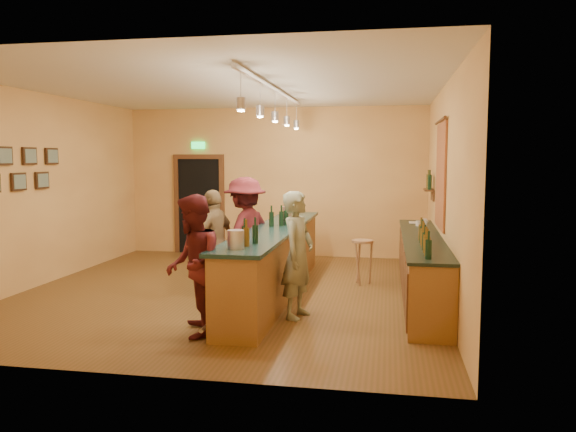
% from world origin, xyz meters
% --- Properties ---
extents(floor, '(7.00, 7.00, 0.00)m').
position_xyz_m(floor, '(0.00, 0.00, 0.00)').
color(floor, brown).
rests_on(floor, ground).
extents(ceiling, '(6.50, 7.00, 0.02)m').
position_xyz_m(ceiling, '(0.00, 0.00, 3.20)').
color(ceiling, silver).
rests_on(ceiling, wall_back).
extents(wall_back, '(6.50, 0.02, 3.20)m').
position_xyz_m(wall_back, '(0.00, 3.50, 1.60)').
color(wall_back, tan).
rests_on(wall_back, floor).
extents(wall_front, '(6.50, 0.02, 3.20)m').
position_xyz_m(wall_front, '(0.00, -3.50, 1.60)').
color(wall_front, tan).
rests_on(wall_front, floor).
extents(wall_left, '(0.02, 7.00, 3.20)m').
position_xyz_m(wall_left, '(-3.25, 0.00, 1.60)').
color(wall_left, tan).
rests_on(wall_left, floor).
extents(wall_right, '(0.02, 7.00, 3.20)m').
position_xyz_m(wall_right, '(3.25, 0.00, 1.60)').
color(wall_right, tan).
rests_on(wall_right, floor).
extents(doorway, '(1.15, 0.09, 2.48)m').
position_xyz_m(doorway, '(-1.70, 3.47, 1.13)').
color(doorway, black).
rests_on(doorway, wall_back).
extents(tapestry, '(0.03, 1.40, 1.60)m').
position_xyz_m(tapestry, '(3.23, 0.40, 1.85)').
color(tapestry, maroon).
rests_on(tapestry, wall_right).
extents(bottle_shelf, '(0.17, 0.55, 0.54)m').
position_xyz_m(bottle_shelf, '(3.17, 1.90, 1.67)').
color(bottle_shelf, '#503418').
rests_on(bottle_shelf, wall_right).
extents(picture_grid, '(0.06, 2.20, 0.70)m').
position_xyz_m(picture_grid, '(-3.21, -0.75, 1.95)').
color(picture_grid, '#382111').
rests_on(picture_grid, wall_left).
extents(back_counter, '(0.60, 4.55, 1.27)m').
position_xyz_m(back_counter, '(2.97, 0.18, 0.49)').
color(back_counter, brown).
rests_on(back_counter, floor).
extents(tasting_bar, '(0.74, 5.10, 1.38)m').
position_xyz_m(tasting_bar, '(0.73, -0.00, 0.61)').
color(tasting_bar, brown).
rests_on(tasting_bar, floor).
extents(pendant_track, '(0.11, 4.60, 0.50)m').
position_xyz_m(pendant_track, '(0.73, -0.00, 2.98)').
color(pendant_track, silver).
rests_on(pendant_track, ceiling).
extents(bartender, '(0.54, 0.69, 1.68)m').
position_xyz_m(bartender, '(1.28, -1.21, 0.84)').
color(bartender, gray).
rests_on(bartender, floor).
extents(customer_a, '(0.87, 0.98, 1.69)m').
position_xyz_m(customer_a, '(0.18, -2.20, 0.85)').
color(customer_a, '#59191E').
rests_on(customer_a, floor).
extents(customer_b, '(0.67, 1.03, 1.63)m').
position_xyz_m(customer_b, '(-0.23, -0.08, 0.82)').
color(customer_b, '#997A51').
rests_on(customer_b, floor).
extents(customer_c, '(1.08, 1.34, 1.82)m').
position_xyz_m(customer_c, '(0.18, 0.26, 0.91)').
color(customer_c, '#59191E').
rests_on(customer_c, floor).
extents(bar_stool, '(0.37, 0.37, 0.75)m').
position_xyz_m(bar_stool, '(2.04, 0.92, 0.61)').
color(bar_stool, olive).
rests_on(bar_stool, floor).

